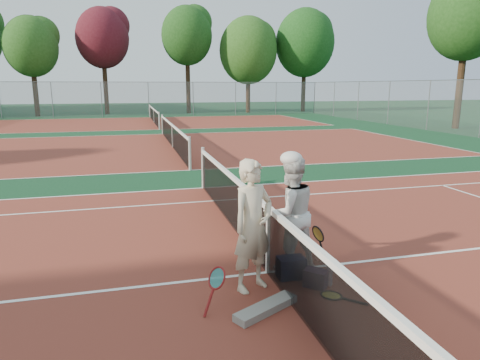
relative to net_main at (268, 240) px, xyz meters
name	(u,v)px	position (x,y,z in m)	size (l,w,h in m)	color
ground	(267,273)	(0.00, 0.00, -0.51)	(130.00, 130.00, 0.00)	#0E351C
court_main	(267,272)	(0.00, 0.00, -0.51)	(23.77, 10.97, 0.01)	maroon
court_far_a	(173,147)	(0.00, 13.50, -0.51)	(23.77, 10.97, 0.01)	maroon
court_far_b	(154,122)	(0.00, 27.00, -0.51)	(23.77, 10.97, 0.01)	maroon
net_main	(268,240)	(0.00, 0.00, 0.00)	(0.10, 10.98, 1.02)	black
net_far_a	(172,136)	(0.00, 13.50, 0.00)	(0.10, 10.98, 1.02)	black
net_far_b	(154,116)	(0.00, 27.00, 0.00)	(0.10, 10.98, 1.02)	black
fence_back	(149,99)	(0.00, 34.00, 0.99)	(32.00, 0.06, 3.00)	slate
player_a	(253,226)	(-0.35, -0.41, 0.37)	(0.65, 0.42, 1.77)	beige
player_b	(290,213)	(0.36, 0.10, 0.34)	(0.83, 0.65, 1.71)	silver
racket_red	(217,289)	(-0.93, -0.85, -0.24)	(0.33, 0.27, 0.53)	maroon
racket_black_held	(318,244)	(0.88, 0.20, -0.22)	(0.23, 0.27, 0.58)	black
racket_spare	(331,296)	(0.58, -0.91, -0.49)	(0.60, 0.27, 0.03)	black
sports_bag_navy	(291,268)	(0.27, -0.24, -0.36)	(0.38, 0.26, 0.30)	black
sports_bag_purple	(316,278)	(0.49, -0.59, -0.39)	(0.30, 0.21, 0.24)	black
net_cover_canvas	(266,308)	(-0.36, -1.05, -0.46)	(0.91, 0.21, 0.10)	slate
water_bottle	(329,275)	(0.69, -0.60, -0.36)	(0.09, 0.09, 0.30)	#AEC0DC
tree_back_1	(31,47)	(-9.70, 36.51, 5.47)	(4.54, 4.54, 8.62)	#382314
tree_back_maroon	(102,38)	(-3.77, 37.93, 6.47)	(4.84, 4.84, 9.80)	#382314
tree_back_3	(187,36)	(4.03, 37.41, 6.83)	(4.86, 4.86, 10.17)	#382314
tree_back_4	(248,51)	(10.05, 37.01, 5.57)	(5.73, 5.73, 9.39)	#382314
tree_back_5	(305,43)	(16.18, 37.27, 6.45)	(6.01, 6.01, 10.44)	#382314
tree_right_1	(467,17)	(18.45, 17.59, 6.27)	(4.62, 4.62, 9.47)	#382314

